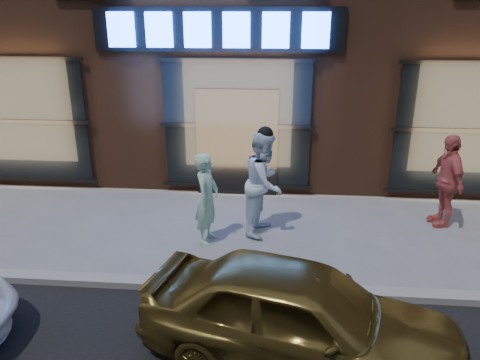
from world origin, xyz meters
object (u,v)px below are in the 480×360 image
object	(u,v)px
man_cap	(264,183)
gold_sedan	(300,316)
man_bowtie	(207,199)
passerby	(447,181)

from	to	relation	value
man_cap	gold_sedan	distance (m)	3.53
gold_sedan	man_cap	bearing A→B (deg)	24.04
man_bowtie	man_cap	world-z (taller)	man_cap
man_bowtie	man_cap	distance (m)	1.13
man_cap	passerby	bearing A→B (deg)	-65.48
passerby	gold_sedan	size ratio (longest dim) A/B	0.48
gold_sedan	passerby	bearing A→B (deg)	-20.56
passerby	gold_sedan	xyz separation A→B (m)	(-2.94, -4.09, -0.27)
passerby	man_cap	bearing A→B (deg)	-89.16
man_cap	gold_sedan	world-z (taller)	man_cap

